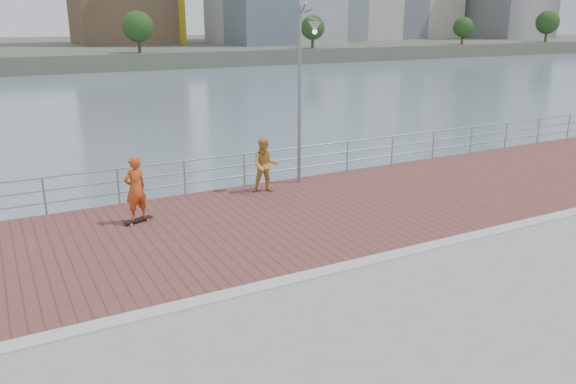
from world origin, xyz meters
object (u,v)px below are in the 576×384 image
street_lamp (306,65)px  guardrail (215,170)px  skateboarder (135,188)px  bystander (265,165)px

street_lamp → guardrail: bearing=162.3°
guardrail → skateboarder: 3.54m
skateboarder → bystander: 4.42m
street_lamp → skateboarder: (-5.83, -0.97, -2.97)m
skateboarder → bystander: size_ratio=1.01×
guardrail → bystander: (1.33, -0.97, 0.20)m
guardrail → street_lamp: size_ratio=7.01×
street_lamp → skateboarder: bearing=-170.5°
street_lamp → skateboarder: 6.61m
bystander → guardrail: bearing=165.0°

